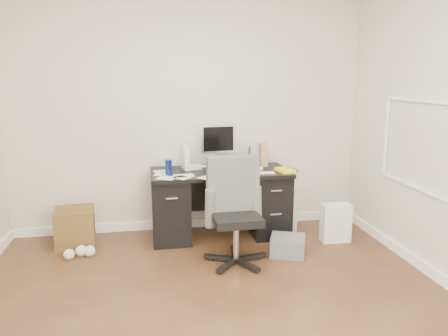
% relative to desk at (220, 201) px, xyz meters
% --- Properties ---
extents(ground, '(4.00, 4.00, 0.00)m').
position_rel_desk_xyz_m(ground, '(-0.30, -1.65, -0.40)').
color(ground, '#462416').
rests_on(ground, ground).
extents(room_shell, '(4.02, 4.02, 2.71)m').
position_rel_desk_xyz_m(room_shell, '(-0.27, -1.62, 1.26)').
color(room_shell, beige).
rests_on(room_shell, ground).
extents(desk, '(1.50, 0.70, 0.75)m').
position_rel_desk_xyz_m(desk, '(0.00, 0.00, 0.00)').
color(desk, black).
rests_on(desk, ground).
extents(loose_papers, '(1.10, 0.60, 0.00)m').
position_rel_desk_xyz_m(loose_papers, '(-0.20, -0.05, 0.35)').
color(loose_papers, silver).
rests_on(loose_papers, desk).
extents(lcd_monitor, '(0.41, 0.26, 0.49)m').
position_rel_desk_xyz_m(lcd_monitor, '(0.01, 0.18, 0.60)').
color(lcd_monitor, silver).
rests_on(lcd_monitor, desk).
extents(keyboard, '(0.43, 0.17, 0.02)m').
position_rel_desk_xyz_m(keyboard, '(0.04, -0.06, 0.36)').
color(keyboard, black).
rests_on(keyboard, desk).
extents(computer_mouse, '(0.06, 0.06, 0.06)m').
position_rel_desk_xyz_m(computer_mouse, '(0.43, -0.11, 0.38)').
color(computer_mouse, silver).
rests_on(computer_mouse, desk).
extents(travel_mug, '(0.08, 0.08, 0.16)m').
position_rel_desk_xyz_m(travel_mug, '(-0.56, -0.11, 0.43)').
color(travel_mug, navy).
rests_on(travel_mug, desk).
extents(white_binder, '(0.13, 0.24, 0.27)m').
position_rel_desk_xyz_m(white_binder, '(-0.37, 0.16, 0.48)').
color(white_binder, white).
rests_on(white_binder, desk).
extents(magazine_file, '(0.13, 0.22, 0.24)m').
position_rel_desk_xyz_m(magazine_file, '(0.55, 0.22, 0.47)').
color(magazine_file, tan).
rests_on(magazine_file, desk).
extents(pen_cup, '(0.12, 0.12, 0.23)m').
position_rel_desk_xyz_m(pen_cup, '(0.37, 0.14, 0.47)').
color(pen_cup, brown).
rests_on(pen_cup, desk).
extents(yellow_book, '(0.21, 0.24, 0.04)m').
position_rel_desk_xyz_m(yellow_book, '(0.69, -0.18, 0.37)').
color(yellow_book, yellow).
rests_on(yellow_book, desk).
extents(paper_remote, '(0.27, 0.24, 0.02)m').
position_rel_desk_xyz_m(paper_remote, '(0.00, -0.29, 0.36)').
color(paper_remote, silver).
rests_on(paper_remote, desk).
extents(office_chair, '(0.59, 0.59, 1.02)m').
position_rel_desk_xyz_m(office_chair, '(0.03, -0.76, 0.11)').
color(office_chair, '#505250').
rests_on(office_chair, ground).
extents(pc_tower, '(0.28, 0.47, 0.44)m').
position_rel_desk_xyz_m(pc_tower, '(0.79, 0.08, -0.18)').
color(pc_tower, beige).
rests_on(pc_tower, ground).
extents(shopping_bag, '(0.31, 0.23, 0.42)m').
position_rel_desk_xyz_m(shopping_bag, '(1.20, -0.39, -0.19)').
color(shopping_bag, white).
rests_on(shopping_bag, ground).
extents(wicker_basket, '(0.43, 0.43, 0.39)m').
position_rel_desk_xyz_m(wicker_basket, '(-1.56, -0.00, -0.20)').
color(wicker_basket, '#4D3717').
rests_on(wicker_basket, ground).
extents(desk_printer, '(0.41, 0.38, 0.20)m').
position_rel_desk_xyz_m(desk_printer, '(0.58, -0.66, -0.30)').
color(desk_printer, '#5E5D62').
rests_on(desk_printer, ground).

